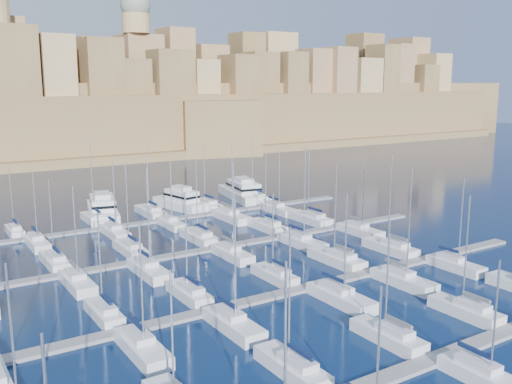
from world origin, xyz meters
TOP-DOWN VIEW (x-y plane):
  - ground at (0.00, 0.00)m, footprint 600.00×600.00m
  - pontoon_near at (0.00, -34.00)m, footprint 84.00×2.00m
  - pontoon_mid_near at (0.00, -12.00)m, footprint 84.00×2.00m
  - pontoon_mid_far at (0.00, 10.00)m, footprint 84.00×2.00m
  - pontoon_far at (0.00, 32.00)m, footprint 84.00×2.00m
  - sailboat_2 at (-13.27, -28.67)m, footprint 2.67×8.89m
  - sailboat_3 at (-1.10, -28.73)m, footprint 2.63×8.75m
  - sailboat_4 at (11.18, -28.73)m, footprint 2.63×8.77m
  - sailboat_9 at (0.01, -39.20)m, footprint 2.59×8.63m
  - sailboat_13 at (-23.72, -7.16)m, footprint 2.36×7.88m
  - sailboat_14 at (-12.97, -6.87)m, footprint 2.54×8.47m
  - sailboat_15 at (-0.25, -6.97)m, footprint 2.48×8.27m
  - sailboat_16 at (11.44, -6.04)m, footprint 3.05×10.16m
  - sailboat_17 at (22.29, -6.22)m, footprint 2.94×9.80m
  - sailboat_19 at (-23.32, -17.50)m, footprint 2.77×9.22m
  - sailboat_20 at (-12.99, -17.54)m, footprint 2.79×9.31m
  - sailboat_21 at (1.85, -17.88)m, footprint 3.00×10.01m
  - sailboat_22 at (12.76, -17.70)m, footprint 2.89×9.63m
  - sailboat_23 at (23.74, -17.23)m, footprint 2.60×8.68m
  - sailboat_25 at (-23.71, 15.29)m, footprint 2.64×8.81m
  - sailboat_26 at (-12.27, 15.38)m, footprint 2.69×8.98m
  - sailboat_27 at (-0.09, 15.73)m, footprint 2.91×9.70m
  - sailboat_28 at (13.57, 15.51)m, footprint 2.78×9.25m
  - sailboat_29 at (23.76, 16.05)m, footprint 3.10×10.35m
  - sailboat_31 at (-23.47, 4.61)m, footprint 2.70×9.01m
  - sailboat_32 at (-13.78, 4.25)m, footprint 2.92×9.74m
  - sailboat_33 at (-0.19, 4.61)m, footprint 2.70×9.00m
  - sailboat_34 at (12.61, 4.09)m, footprint 3.02×10.07m
  - sailboat_35 at (25.63, 4.40)m, footprint 2.83×9.44m
  - sailboat_37 at (-25.40, 36.66)m, footprint 2.25×7.52m
  - sailboat_38 at (-10.93, 37.74)m, footprint 2.91×9.71m
  - sailboat_39 at (0.31, 37.90)m, footprint 3.01×10.04m
  - sailboat_40 at (12.85, 37.75)m, footprint 2.92×9.73m
  - sailboat_41 at (24.97, 37.96)m, footprint 3.05×10.16m
  - sailboat_43 at (-23.76, 26.79)m, footprint 2.59×8.64m
  - sailboat_44 at (-10.88, 26.61)m, footprint 2.70×9.00m
  - sailboat_45 at (-0.14, 27.00)m, footprint 2.47×8.22m
  - sailboat_46 at (11.91, 25.82)m, footprint 3.18×10.61m
  - sailboat_47 at (23.28, 26.35)m, footprint 2.86×9.53m
  - motor_yacht_b at (-8.05, 41.97)m, footprint 9.39×18.37m
  - motor_yacht_c at (8.04, 40.22)m, footprint 6.82×14.52m
  - motor_yacht_d at (24.65, 42.31)m, footprint 8.67×19.01m
  - fortified_city at (-0.19, 155.26)m, footprint 460.00×108.95m

SIDE VIEW (x-z plane):
  - ground at x=0.00m, z-range 0.00..0.00m
  - pontoon_near at x=0.00m, z-range 0.00..0.40m
  - pontoon_mid_near at x=0.00m, z-range 0.00..0.40m
  - pontoon_mid_far at x=0.00m, z-range 0.00..0.40m
  - pontoon_far at x=0.00m, z-range 0.00..0.40m
  - sailboat_37 at x=-25.40m, z-range -5.28..6.71m
  - sailboat_15 at x=-0.25m, z-range -5.32..6.76m
  - sailboat_9 at x=0.01m, z-range -5.24..6.68m
  - sailboat_13 at x=-23.72m, z-range -5.52..6.97m
  - sailboat_45 at x=-0.14m, z-range -5.55..6.99m
  - sailboat_43 at x=-23.76m, z-range -5.69..7.15m
  - sailboat_25 at x=-23.71m, z-range -5.76..7.22m
  - sailboat_3 at x=-1.10m, z-range -5.81..7.28m
  - sailboat_14 at x=-12.97m, z-range -6.11..7.58m
  - sailboat_44 at x=-10.88m, z-range -5.95..7.43m
  - sailboat_23 at x=23.74m, z-range -6.09..7.57m
  - sailboat_31 at x=-23.47m, z-range -6.20..7.68m
  - sailboat_19 at x=-23.32m, z-range -6.14..7.63m
  - sailboat_2 at x=-13.27m, z-range -6.29..7.77m
  - sailboat_4 at x=11.18m, z-range -6.40..7.89m
  - sailboat_35 at x=25.63m, z-range -6.22..7.71m
  - sailboat_28 at x=13.57m, z-range -6.35..7.84m
  - sailboat_26 at x=-12.27m, z-range -6.50..8.00m
  - sailboat_27 at x=-0.09m, z-range -6.19..7.69m
  - sailboat_47 at x=23.28m, z-range -6.38..7.87m
  - sailboat_21 at x=1.85m, z-range -6.17..7.68m
  - sailboat_20 at x=-12.99m, z-range -6.63..8.14m
  - sailboat_40 at x=12.85m, z-range -6.42..7.92m
  - sailboat_33 at x=-0.19m, z-range -6.79..8.29m
  - sailboat_39 at x=0.31m, z-range -6.38..7.89m
  - sailboat_32 at x=-13.78m, z-range -6.88..8.40m
  - sailboat_16 at x=11.44m, z-range -6.69..8.21m
  - sailboat_29 at x=23.76m, z-range -6.58..8.11m
  - sailboat_17 at x=22.29m, z-range -7.01..8.53m
  - sailboat_22 at x=12.76m, z-range -7.19..8.72m
  - sailboat_38 at x=-10.93m, z-range -7.36..8.90m
  - sailboat_46 at x=11.91m, z-range -7.02..8.56m
  - sailboat_34 at x=12.61m, z-range -7.50..9.05m
  - sailboat_41 at x=24.97m, z-range -7.73..9.29m
  - motor_yacht_b at x=-8.05m, z-range -0.90..4.35m
  - motor_yacht_d at x=24.65m, z-range -0.90..4.35m
  - motor_yacht_c at x=8.04m, z-range -0.90..4.35m
  - fortified_city at x=-0.19m, z-range -15.02..44.50m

